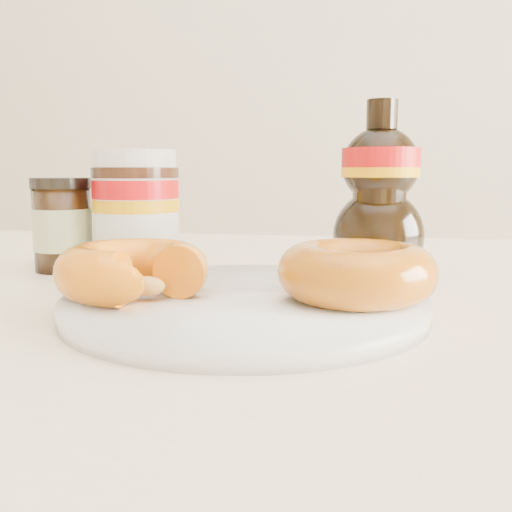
% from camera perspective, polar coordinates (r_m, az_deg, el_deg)
% --- Properties ---
extents(dining_table, '(1.40, 0.90, 0.75)m').
position_cam_1_polar(dining_table, '(0.51, 3.06, -13.25)').
color(dining_table, '#FEE5C1').
rests_on(dining_table, ground).
extents(plate, '(0.27, 0.27, 0.01)m').
position_cam_1_polar(plate, '(0.43, -1.10, -4.69)').
color(plate, white).
rests_on(plate, dining_table).
extents(donut_bitten, '(0.12, 0.12, 0.04)m').
position_cam_1_polar(donut_bitten, '(0.43, -12.20, -1.39)').
color(donut_bitten, orange).
rests_on(donut_bitten, plate).
extents(donut_whole, '(0.13, 0.13, 0.04)m').
position_cam_1_polar(donut_whole, '(0.41, 10.01, -1.57)').
color(donut_whole, '#9A5709').
rests_on(donut_whole, plate).
extents(nutella_jar, '(0.09, 0.09, 0.13)m').
position_cam_1_polar(nutella_jar, '(0.61, -11.89, 4.87)').
color(nutella_jar, white).
rests_on(nutella_jar, dining_table).
extents(syrup_bottle, '(0.09, 0.08, 0.17)m').
position_cam_1_polar(syrup_bottle, '(0.56, 12.26, 6.37)').
color(syrup_bottle, black).
rests_on(syrup_bottle, dining_table).
extents(dark_jar, '(0.06, 0.06, 0.10)m').
position_cam_1_polar(dark_jar, '(0.63, -18.78, 2.89)').
color(dark_jar, black).
rests_on(dark_jar, dining_table).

